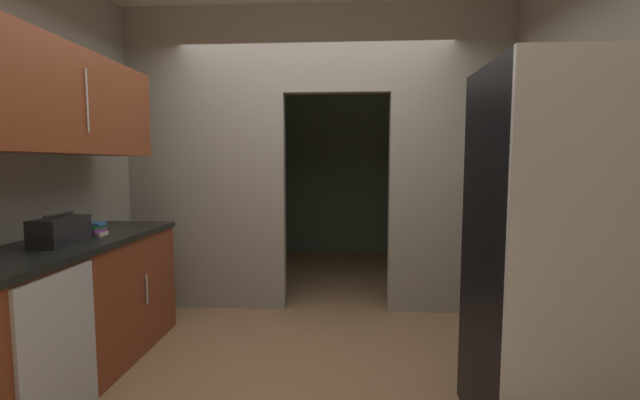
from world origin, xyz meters
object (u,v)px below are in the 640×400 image
at_px(boombox, 60,231).
at_px(book_stack, 95,229).
at_px(dishwasher, 60,355).
at_px(refrigerator, 568,256).

relative_size(boombox, book_stack, 2.44).
bearing_deg(dishwasher, refrigerator, 3.35).
xyz_separation_m(refrigerator, book_stack, (-2.82, 0.58, 0.01)).
distance_m(refrigerator, dishwasher, 2.63).
height_order(boombox, book_stack, boombox).
height_order(refrigerator, dishwasher, refrigerator).
relative_size(refrigerator, book_stack, 13.17).
bearing_deg(book_stack, refrigerator, -11.60).
xyz_separation_m(dishwasher, boombox, (-0.28, 0.43, 0.57)).
bearing_deg(dishwasher, book_stack, 108.89).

